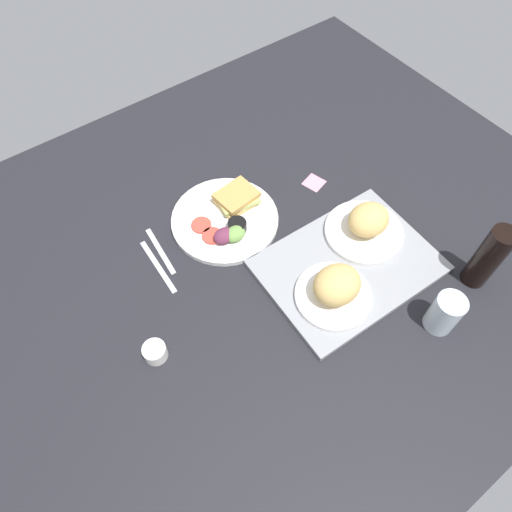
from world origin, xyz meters
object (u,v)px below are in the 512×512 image
soda_bottle (488,258)px  plate_with_salad (227,218)px  knife (158,266)px  bread_plate_near (367,225)px  bread_plate_far (336,288)px  espresso_cup (155,352)px  sticky_note (314,183)px  fork (160,251)px  drinking_glass (445,313)px  serving_tray (348,266)px

soda_bottle → plate_with_salad: bearing=-52.4°
knife → bread_plate_near: bearing=66.4°
bread_plate_far → knife: size_ratio=1.03×
soda_bottle → espresso_cup: bearing=-21.5°
plate_with_salad → sticky_note: 29.61cm
bread_plate_far → fork: 48.40cm
plate_with_salad → soda_bottle: size_ratio=1.51×
bread_plate_near → bread_plate_far: 22.52cm
knife → sticky_note: bearing=90.5°
drinking_glass → bread_plate_near: bearing=-97.0°
espresso_cup → knife: (-12.64, -21.46, -1.75)cm
plate_with_salad → espresso_cup: plate_with_salad is taller
fork → sticky_note: 50.36cm
plate_with_salad → drinking_glass: drinking_glass is taller
serving_tray → soda_bottle: soda_bottle is taller
bread_plate_far → plate_with_salad: (7.54, -36.56, -4.02)cm
espresso_cup → bread_plate_near: bearing=176.9°
bread_plate_far → plate_with_salad: size_ratio=0.64×
drinking_glass → espresso_cup: drinking_glass is taller
serving_tray → plate_with_salad: (17.23, -31.68, 0.83)cm
serving_tray → soda_bottle: 33.90cm
serving_tray → espresso_cup: espresso_cup is taller
bread_plate_far → soda_bottle: size_ratio=0.97×
bread_plate_near → soda_bottle: bearing=116.8°
drinking_glass → plate_with_salad: bearing=-67.2°
bread_plate_far → serving_tray: bearing=-153.3°
soda_bottle → fork: bearing=-42.1°
fork → plate_with_salad: bearing=88.3°
espresso_cup → fork: bearing=-121.6°
sticky_note → plate_with_salad: bearing=-6.4°
espresso_cup → fork: size_ratio=0.33×
serving_tray → bread_plate_near: bearing=-153.7°
plate_with_salad → soda_bottle: 68.25cm
espresso_cup → drinking_glass: bearing=150.6°
drinking_glass → knife: bearing=-49.3°
fork → sticky_note: size_ratio=3.04×
fork → sticky_note: fork is taller
bread_plate_near → sticky_note: bread_plate_near is taller
soda_bottle → knife: (65.01, -52.03, -9.78)cm
plate_with_salad → fork: size_ratio=1.79×
drinking_glass → sticky_note: drinking_glass is taller
drinking_glass → sticky_note: size_ratio=2.05×
soda_bottle → sticky_note: 52.68cm
plate_with_salad → sticky_note: size_ratio=5.42×
soda_bottle → sticky_note: bearing=-76.6°
bread_plate_near → drinking_glass: size_ratio=1.88×
serving_tray → bread_plate_far: 11.88cm
bread_plate_near → knife: size_ratio=1.13×
bread_plate_near → plate_with_salad: (27.70, -26.52, -3.44)cm
bread_plate_far → sticky_note: bread_plate_far is taller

